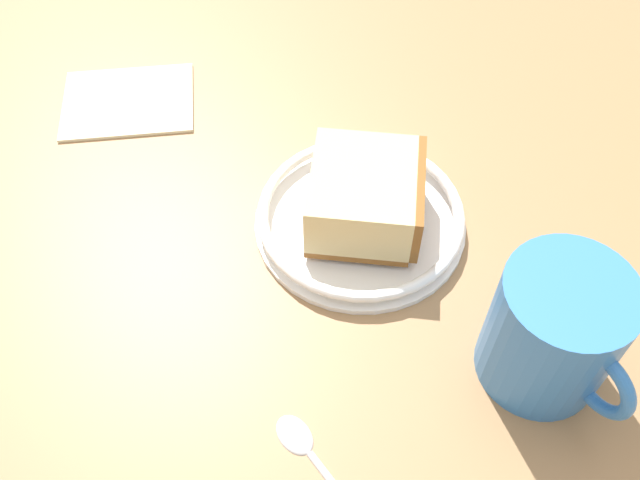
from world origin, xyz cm
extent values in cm
cube|color=#936D47|center=(0.00, 0.00, -1.99)|extent=(136.28, 136.28, 3.98)
cylinder|color=white|center=(-6.37, -2.86, 0.49)|extent=(16.41, 16.41, 0.98)
torus|color=white|center=(-6.37, -2.86, 1.42)|extent=(15.97, 15.97, 0.87)
cube|color=brown|center=(-6.37, -2.86, 1.28)|extent=(9.33, 10.10, 0.60)
cube|color=#DBC184|center=(-6.37, -2.86, 3.75)|extent=(9.33, 10.10, 4.34)
cube|color=brown|center=(-10.41, -1.99, 3.75)|extent=(2.42, 8.60, 4.34)
cylinder|color=#3372BF|center=(-16.61, 10.28, 4.69)|extent=(8.19, 8.19, 9.38)
cylinder|color=#47230F|center=(-16.61, 10.28, 7.02)|extent=(7.20, 7.20, 0.40)
torus|color=#3372BF|center=(-18.39, 13.96, 4.69)|extent=(2.99, 4.90, 5.02)
ellipsoid|color=silver|center=(-0.07, 13.64, 0.40)|extent=(3.28, 3.60, 0.80)
cube|color=beige|center=(12.64, -18.84, 0.30)|extent=(11.77, 9.21, 0.60)
camera|label=1|loc=(0.29, 30.37, 43.01)|focal=39.15mm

